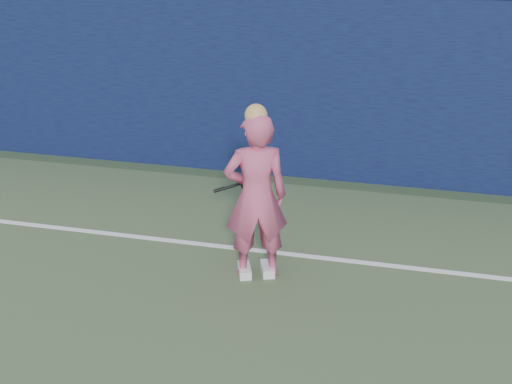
# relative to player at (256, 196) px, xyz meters

# --- Properties ---
(backstop_wall) EXTENTS (24.00, 0.40, 2.50)m
(backstop_wall) POSITION_rel_player_xyz_m (0.72, 3.00, 0.36)
(backstop_wall) COLOR #0D0F3A
(backstop_wall) RESTS_ON ground
(player) EXTENTS (0.75, 0.62, 1.84)m
(player) POSITION_rel_player_xyz_m (0.00, 0.00, 0.00)
(player) COLOR #CB4F76
(player) RESTS_ON ground
(racket) EXTENTS (0.58, 0.24, 0.32)m
(racket) POSITION_rel_player_xyz_m (-0.15, 0.40, -0.01)
(racket) COLOR black
(racket) RESTS_ON ground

